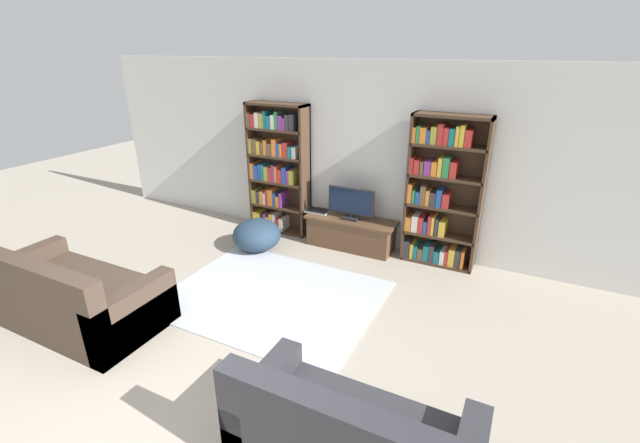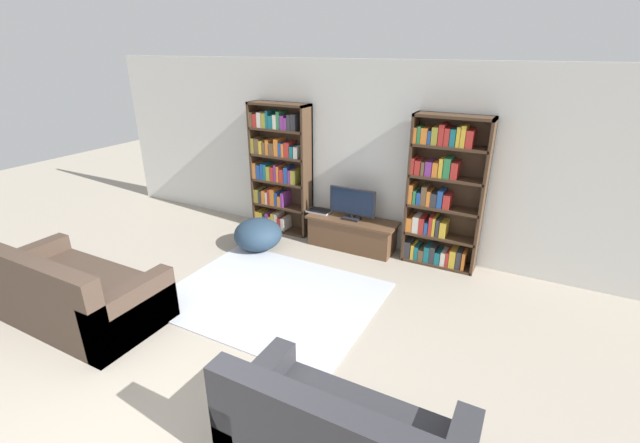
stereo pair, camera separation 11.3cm
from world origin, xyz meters
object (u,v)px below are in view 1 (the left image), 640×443
bookshelf_right (440,195)px  tv_stand (351,233)px  laptop (318,211)px  beanbag_ottoman (257,235)px  couch_left_sectional (72,298)px  television (351,203)px  bookshelf_left (277,168)px

bookshelf_right → tv_stand: (-1.20, -0.11, -0.74)m
bookshelf_right → tv_stand: bearing=-174.9°
tv_stand → laptop: (-0.55, 0.03, 0.24)m
laptop → beanbag_ottoman: laptop is taller
bookshelf_right → couch_left_sectional: (-3.13, -3.12, -0.68)m
laptop → beanbag_ottoman: bearing=-131.9°
bookshelf_right → television: bearing=-174.1°
television → couch_left_sectional: size_ratio=0.35×
television → laptop: bearing=175.2°
couch_left_sectional → beanbag_ottoman: 2.45m
bookshelf_left → couch_left_sectional: bookshelf_left is taller
bookshelf_left → bookshelf_right: bearing=0.0°
bookshelf_left → tv_stand: size_ratio=1.52×
tv_stand → television: size_ratio=1.92×
tv_stand → beanbag_ottoman: beanbag_ottoman is taller
bookshelf_right → television: (-1.20, -0.12, -0.27)m
bookshelf_left → beanbag_ottoman: 1.11m
couch_left_sectional → television: bearing=57.1°
bookshelf_left → beanbag_ottoman: bearing=-82.2°
bookshelf_left → beanbag_ottoman: bookshelf_left is taller
bookshelf_right → television: 1.23m
beanbag_ottoman → tv_stand: bearing=29.7°
bookshelf_left → couch_left_sectional: bearing=-101.7°
television → beanbag_ottoman: (-1.18, -0.66, -0.47)m
tv_stand → couch_left_sectional: couch_left_sectional is taller
laptop → couch_left_sectional: (-1.38, -3.04, -0.18)m
couch_left_sectional → bookshelf_right: bearing=44.9°
bookshelf_left → laptop: (0.74, -0.08, -0.55)m
bookshelf_right → laptop: bookshelf_right is taller
couch_left_sectional → beanbag_ottoman: (0.75, 2.34, -0.06)m
bookshelf_right → couch_left_sectional: bookshelf_right is taller
tv_stand → beanbag_ottoman: size_ratio=1.91×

